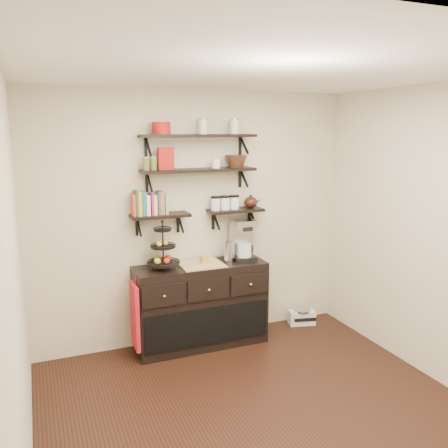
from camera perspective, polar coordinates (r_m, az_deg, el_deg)
floor at (r=4.13m, az=5.29°, el=-22.58°), size 3.50×3.50×0.00m
ceiling at (r=3.45m, az=6.14°, el=17.92°), size 3.50×3.50×0.02m
back_wall at (r=5.13m, az=-3.48°, el=0.64°), size 3.50×0.02×2.70m
left_wall at (r=3.17m, az=-23.76°, el=-7.11°), size 0.02×3.50×2.70m
right_wall at (r=4.62m, az=25.24°, el=-1.63°), size 0.02×3.50×2.70m
shelf_top at (r=4.91m, az=-3.11°, el=10.53°), size 1.20×0.27×0.23m
shelf_mid at (r=4.93m, az=-3.06°, el=6.46°), size 1.20×0.27×0.23m
shelf_low_left at (r=4.88m, az=-7.71°, el=0.95°), size 0.60×0.25×0.23m
shelf_low_right at (r=5.16m, az=1.36°, el=1.60°), size 0.60×0.25×0.23m
cookbooks at (r=4.84m, az=-8.76°, el=2.46°), size 0.36×0.15×0.26m
glass_canisters at (r=5.09m, az=0.13°, el=2.48°), size 0.32×0.10×0.13m
sideboard at (r=5.15m, az=-2.80°, el=-9.69°), size 1.40×0.50×0.92m
fruit_stand at (r=4.85m, az=-7.31°, el=-3.47°), size 0.33×0.33×0.48m
candle at (r=5.01m, az=-2.35°, el=-4.24°), size 0.08×0.08×0.08m
coffee_maker at (r=5.16m, az=2.23°, el=-1.97°), size 0.25×0.24×0.45m
thermal_carafe at (r=5.07m, az=0.61°, el=-3.40°), size 0.11×0.11×0.22m
apron at (r=4.88m, az=-10.66°, el=-10.85°), size 0.04×0.29×0.67m
radio at (r=5.86m, az=9.33°, el=-10.94°), size 0.34×0.25×0.19m
recipe_box at (r=4.82m, az=-7.03°, el=7.80°), size 0.16×0.07×0.22m
walnut_bowl at (r=5.08m, az=1.46°, el=7.55°), size 0.24×0.24×0.13m
ramekins at (r=4.99m, az=-0.97°, el=7.29°), size 0.09×0.09×0.10m
teapot at (r=5.21m, az=3.23°, el=2.76°), size 0.21×0.16×0.15m
red_pot at (r=4.80m, az=-7.56°, el=11.36°), size 0.18×0.18×0.12m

